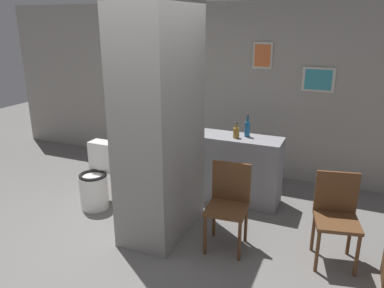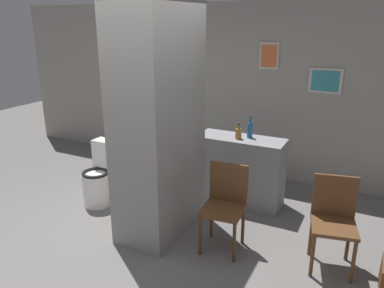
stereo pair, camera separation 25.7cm
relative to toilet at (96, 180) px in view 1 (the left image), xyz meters
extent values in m
plane|color=slate|center=(0.97, -0.72, -0.35)|extent=(14.00, 14.00, 0.00)
cube|color=gray|center=(0.97, 1.91, 0.95)|extent=(8.00, 0.06, 2.60)
cube|color=beige|center=(-0.63, 1.86, 1.35)|extent=(0.36, 0.02, 0.48)
cube|color=#B24C8C|center=(-0.63, 1.85, 1.35)|extent=(0.30, 0.01, 0.39)
cube|color=beige|center=(2.47, 1.86, 1.20)|extent=(0.44, 0.02, 0.34)
cube|color=teal|center=(2.47, 1.85, 1.20)|extent=(0.36, 0.01, 0.28)
cube|color=beige|center=(1.67, 1.86, 1.50)|extent=(0.28, 0.02, 0.38)
cube|color=#D86633|center=(1.67, 1.85, 1.50)|extent=(0.23, 0.01, 0.31)
cube|color=gray|center=(1.06, -0.18, 0.95)|extent=(0.60, 1.08, 2.60)
cylinder|color=#593319|center=(0.75, -0.40, 1.20)|extent=(0.03, 0.40, 0.40)
cylinder|color=red|center=(0.73, -0.40, 1.20)|extent=(0.01, 0.07, 0.07)
cube|color=gray|center=(1.64, 0.86, 0.10)|extent=(1.13, 0.44, 0.90)
cylinder|color=white|center=(0.00, -0.07, -0.13)|extent=(0.36, 0.36, 0.44)
torus|color=black|center=(0.00, -0.07, 0.10)|extent=(0.35, 0.35, 0.04)
cube|color=white|center=(0.00, 0.17, 0.28)|extent=(0.32, 0.20, 0.39)
cylinder|color=brown|center=(1.70, -0.47, -0.13)|extent=(0.04, 0.04, 0.44)
cylinder|color=brown|center=(2.06, -0.43, -0.13)|extent=(0.04, 0.04, 0.44)
cylinder|color=brown|center=(1.67, -0.11, -0.13)|extent=(0.04, 0.04, 0.44)
cylinder|color=brown|center=(2.03, -0.08, -0.13)|extent=(0.04, 0.04, 0.44)
cube|color=brown|center=(1.86, -0.27, 0.11)|extent=(0.45, 0.45, 0.04)
cube|color=brown|center=(1.85, -0.08, 0.34)|extent=(0.42, 0.07, 0.43)
cylinder|color=brown|center=(2.80, -0.31, -0.13)|extent=(0.04, 0.04, 0.44)
cylinder|color=brown|center=(3.15, -0.24, -0.13)|extent=(0.04, 0.04, 0.44)
cylinder|color=brown|center=(2.72, 0.04, -0.13)|extent=(0.04, 0.04, 0.44)
cylinder|color=brown|center=(3.07, 0.11, -0.13)|extent=(0.04, 0.04, 0.44)
cube|color=brown|center=(2.94, -0.10, 0.11)|extent=(0.49, 0.49, 0.04)
cube|color=brown|center=(2.89, 0.09, 0.34)|extent=(0.41, 0.12, 0.43)
torus|color=black|center=(-0.11, 1.00, 0.00)|extent=(0.71, 0.04, 0.71)
torus|color=black|center=(0.99, 1.00, 0.00)|extent=(0.71, 0.04, 0.71)
cylinder|color=#266633|center=(0.44, 1.00, 0.19)|extent=(1.01, 0.04, 0.04)
cylinder|color=#266633|center=(0.16, 1.00, 0.19)|extent=(0.03, 0.03, 0.37)
cylinder|color=#266633|center=(0.93, 1.00, 0.19)|extent=(0.03, 0.03, 0.34)
cube|color=black|center=(0.16, 1.00, 0.39)|extent=(0.16, 0.06, 0.04)
cylinder|color=#262626|center=(0.93, 1.00, 0.36)|extent=(0.03, 0.42, 0.03)
cylinder|color=#19598C|center=(1.74, 0.92, 0.64)|extent=(0.07, 0.07, 0.19)
cylinder|color=#19598C|center=(1.74, 0.92, 0.78)|extent=(0.03, 0.03, 0.08)
sphere|color=#333333|center=(1.74, 0.92, 0.83)|extent=(0.03, 0.03, 0.03)
cylinder|color=olive|center=(1.62, 0.81, 0.61)|extent=(0.08, 0.08, 0.13)
cylinder|color=olive|center=(1.62, 0.81, 0.71)|extent=(0.03, 0.03, 0.06)
sphere|color=#333333|center=(1.62, 0.81, 0.74)|extent=(0.03, 0.03, 0.03)
camera|label=1|loc=(2.90, -3.62, 1.97)|focal=35.00mm
camera|label=2|loc=(3.14, -3.51, 1.97)|focal=35.00mm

